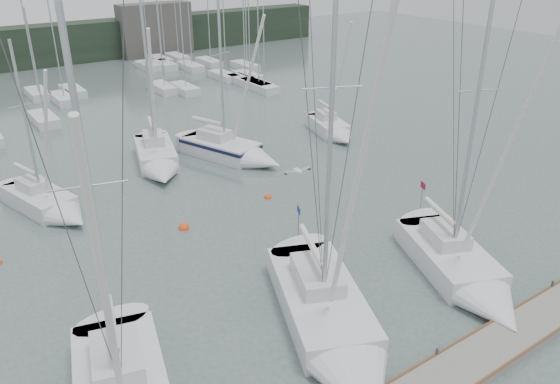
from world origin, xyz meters
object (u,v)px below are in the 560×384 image
at_px(sailboat_mid_c, 158,161).
at_px(buoy_a, 184,228).
at_px(buoy_b, 268,198).
at_px(sailboat_mid_e, 334,130).
at_px(sailboat_near_center, 336,335).
at_px(sailboat_near_right, 468,277).
at_px(sailboat_mid_b, 51,206).
at_px(sailboat_mid_d, 236,152).

distance_m(sailboat_mid_c, buoy_a, 9.39).
distance_m(buoy_a, buoy_b, 6.25).
bearing_deg(sailboat_mid_e, sailboat_near_center, -114.07).
bearing_deg(sailboat_near_center, buoy_b, 90.01).
distance_m(sailboat_near_right, sailboat_mid_b, 23.82).
bearing_deg(sailboat_mid_d, buoy_b, -124.01).
distance_m(sailboat_near_center, sailboat_mid_e, 25.99).
relative_size(sailboat_mid_b, buoy_a, 17.10).
bearing_deg(sailboat_near_center, sailboat_near_right, 20.14).
distance_m(sailboat_near_center, sailboat_mid_b, 19.84).
height_order(sailboat_near_center, buoy_b, sailboat_near_center).
bearing_deg(buoy_a, sailboat_near_right, -56.73).
xyz_separation_m(sailboat_mid_d, sailboat_mid_e, (9.40, -0.07, -0.09)).
distance_m(sailboat_mid_b, sailboat_mid_c, 8.62).
distance_m(sailboat_mid_d, buoy_b, 7.01).
distance_m(sailboat_mid_b, sailboat_mid_e, 23.04).
bearing_deg(sailboat_near_right, buoy_b, 122.00).
distance_m(sailboat_mid_c, sailboat_mid_d, 5.74).
bearing_deg(sailboat_mid_d, sailboat_mid_b, 165.33).
relative_size(sailboat_mid_e, buoy_a, 18.06).
bearing_deg(buoy_b, sailboat_mid_e, 31.21).
distance_m(sailboat_near_right, sailboat_mid_d, 20.40).
bearing_deg(sailboat_near_center, sailboat_mid_d, 92.82).
bearing_deg(sailboat_near_right, sailboat_near_center, -160.02).
bearing_deg(buoy_b, sailboat_mid_b, 155.24).
xyz_separation_m(buoy_a, buoy_b, (6.22, 0.64, 0.00)).
bearing_deg(sailboat_near_center, sailboat_mid_c, 108.10).
bearing_deg(buoy_a, sailboat_mid_e, 23.03).
bearing_deg(sailboat_mid_d, sailboat_mid_e, -20.47).
xyz_separation_m(sailboat_mid_d, buoy_a, (-7.90, -7.42, -0.62)).
xyz_separation_m(sailboat_near_center, sailboat_near_right, (7.82, -0.33, -0.01)).
bearing_deg(sailboat_mid_e, sailboat_mid_b, -161.34).
bearing_deg(buoy_a, sailboat_mid_c, 75.18).
xyz_separation_m(sailboat_near_center, buoy_a, (-0.69, 12.64, -0.58)).
xyz_separation_m(sailboat_near_right, sailboat_mid_c, (-6.11, 22.04, 0.05)).
height_order(sailboat_mid_d, buoy_a, sailboat_mid_d).
xyz_separation_m(sailboat_near_right, sailboat_mid_e, (8.79, 20.32, -0.04)).
bearing_deg(sailboat_mid_d, sailboat_near_center, -129.82).
relative_size(buoy_a, buoy_b, 1.28).
bearing_deg(sailboat_near_right, buoy_a, 145.70).
height_order(sailboat_near_center, sailboat_mid_b, sailboat_near_center).
height_order(sailboat_mid_b, sailboat_mid_d, sailboat_mid_d).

